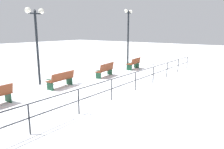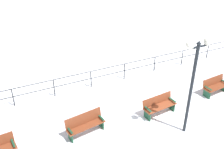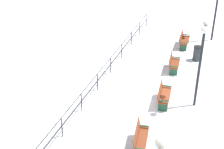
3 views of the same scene
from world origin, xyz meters
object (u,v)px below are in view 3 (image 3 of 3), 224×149
Objects in this scene: bench_second at (140,138)px; bench_third at (163,95)px; lamppost_middle at (202,48)px; trash_bin at (197,53)px; bench_fourth at (173,63)px; bench_fifth at (184,40)px.

bench_second is 3.56m from bench_third.
lamppost_middle is 4.71× the size of trash_bin.
lamppost_middle is at bearing -83.68° from trash_bin.
lamppost_middle reaches higher than trash_bin.
lamppost_middle is at bearing 58.24° from bench_second.
lamppost_middle is 5.68m from trash_bin.
bench_fourth reaches higher than bench_fifth.
lamppost_middle is at bearing 7.22° from bench_third.
lamppost_middle is at bearing -67.26° from bench_fourth.
trash_bin reaches higher than bench_third.
bench_third is (0.19, 3.55, -0.02)m from bench_second.
bench_fourth is 1.62× the size of trash_bin.
bench_third is 5.42m from trash_bin.
bench_third is 1.14× the size of bench_fourth.
trash_bin is (1.12, 1.79, 0.00)m from bench_fourth.
bench_fifth is at bearing 86.31° from bench_third.
trash_bin is (0.94, 5.34, -0.00)m from bench_third.
bench_second is at bearing -98.30° from bench_third.
bench_fourth is at bearing -122.05° from trash_bin.
bench_third is at bearing -167.58° from lamppost_middle.
bench_second is 1.92× the size of trash_bin.
bench_second is 1.07× the size of bench_fifth.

